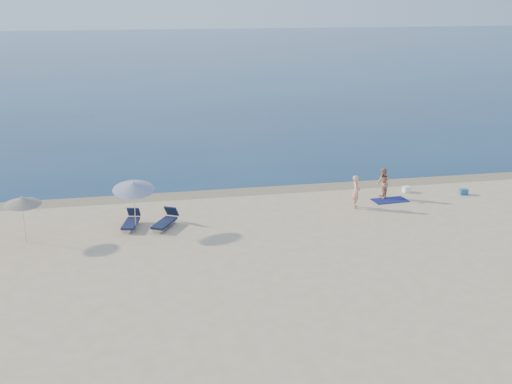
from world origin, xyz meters
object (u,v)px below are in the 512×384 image
person_left (356,192)px  umbrella_near (133,186)px  person_right (383,184)px  blue_cooler (463,192)px

person_left → umbrella_near: bearing=113.5°
umbrella_near → person_right: bearing=11.3°
person_left → blue_cooler: bearing=-63.9°
person_left → person_right: 2.13m
person_right → blue_cooler: (4.35, -0.24, -0.63)m
person_right → umbrella_near: umbrella_near is taller
person_left → umbrella_near: size_ratio=0.68×
person_left → blue_cooler: 6.27m
person_left → person_right: person_left is taller
person_right → blue_cooler: person_right is taller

